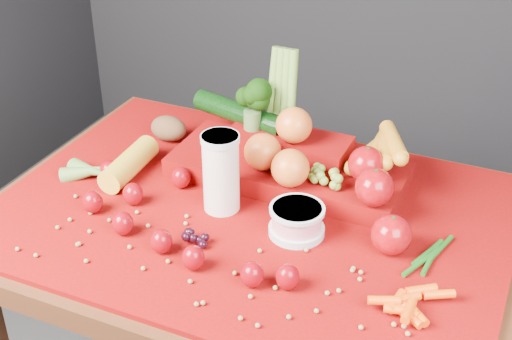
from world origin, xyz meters
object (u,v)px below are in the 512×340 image
at_px(table, 252,251).
at_px(produce_mound, 298,156).
at_px(milk_glass, 221,170).
at_px(yogurt_bowl, 297,220).

height_order(table, produce_mound, produce_mound).
height_order(table, milk_glass, milk_glass).
height_order(yogurt_bowl, produce_mound, produce_mound).
bearing_deg(yogurt_bowl, table, 161.75).
distance_m(yogurt_bowl, produce_mound, 0.20).
relative_size(milk_glass, yogurt_bowl, 1.53).
xyz_separation_m(yogurt_bowl, produce_mound, (-0.07, 0.19, 0.03)).
bearing_deg(milk_glass, produce_mound, 57.83).
distance_m(table, produce_mound, 0.23).
xyz_separation_m(table, produce_mound, (0.04, 0.15, 0.17)).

